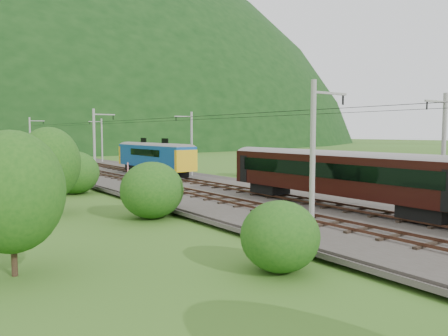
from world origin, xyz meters
TOP-DOWN VIEW (x-y plane):
  - ground at (0.00, 0.00)m, footprint 600.00×600.00m
  - railbed at (0.00, 10.00)m, footprint 14.00×220.00m
  - track_left at (-2.40, 10.00)m, footprint 2.40×220.00m
  - track_right at (2.40, 10.00)m, footprint 2.40×220.00m
  - catenary_left at (-6.12, 32.00)m, footprint 2.54×192.28m
  - catenary_right at (6.12, 32.00)m, footprint 2.54×192.28m
  - overhead_wires at (0.00, 10.00)m, footprint 4.83×198.00m
  - hazard_post_near at (-0.67, 36.00)m, footprint 0.18×0.18m
  - hazard_post_far at (-0.01, 68.23)m, footprint 0.17×0.17m
  - signal at (-3.87, 60.51)m, footprint 0.24×0.24m
  - vegetation_left at (-14.19, 15.72)m, footprint 14.09×140.82m
  - vegetation_right at (12.90, 7.74)m, footprint 5.53×101.37m

SIDE VIEW (x-z plane):
  - ground at x=0.00m, z-range 0.00..0.00m
  - railbed at x=0.00m, z-range 0.00..0.30m
  - track_left at x=-2.40m, z-range 0.24..0.51m
  - track_right at x=2.40m, z-range 0.24..0.51m
  - hazard_post_far at x=-0.01m, z-range 0.30..1.91m
  - hazard_post_near at x=-0.67m, z-range 0.30..2.00m
  - vegetation_right at x=12.90m, z-range -0.30..2.93m
  - signal at x=-3.87m, z-range 0.49..2.65m
  - vegetation_left at x=-14.19m, z-range -0.68..6.23m
  - catenary_left at x=-6.12m, z-range 0.50..8.50m
  - catenary_right at x=6.12m, z-range 0.50..8.50m
  - overhead_wires at x=0.00m, z-range 7.08..7.12m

